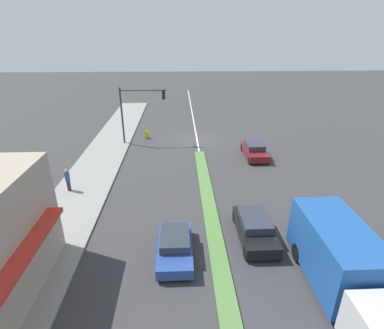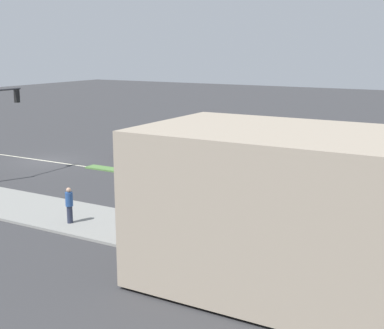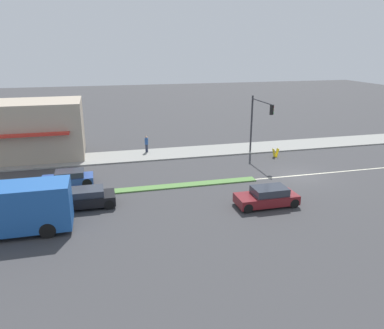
{
  "view_description": "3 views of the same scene",
  "coord_description": "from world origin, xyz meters",
  "px_view_note": "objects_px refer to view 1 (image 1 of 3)",
  "views": [
    {
      "loc": [
        1.88,
        30.64,
        10.49
      ],
      "look_at": [
        0.97,
        10.01,
        1.4
      ],
      "focal_mm": 28.0,
      "sensor_mm": 36.0,
      "label": 1
    },
    {
      "loc": [
        27.27,
        27.82,
        7.98
      ],
      "look_at": [
        1.27,
        12.83,
        1.39
      ],
      "focal_mm": 50.0,
      "sensor_mm": 36.0,
      "label": 2
    },
    {
      "loc": [
        -26.22,
        15.82,
        10.23
      ],
      "look_at": [
        0.82,
        8.95,
        1.4
      ],
      "focal_mm": 35.0,
      "sensor_mm": 36.0,
      "label": 3
    }
  ],
  "objects_px": {
    "suv_black": "(255,228)",
    "coupe_blue": "(175,246)",
    "pedestrian": "(68,179)",
    "traffic_signal_main": "(136,106)",
    "warning_aframe_sign": "(147,134)",
    "delivery_truck": "(345,267)",
    "sedan_maroon": "(255,150)"
  },
  "relations": [
    {
      "from": "coupe_blue",
      "to": "pedestrian",
      "type": "bearing_deg",
      "value": -42.69
    },
    {
      "from": "traffic_signal_main",
      "to": "coupe_blue",
      "type": "distance_m",
      "value": 17.95
    },
    {
      "from": "warning_aframe_sign",
      "to": "sedan_maroon",
      "type": "relative_size",
      "value": 0.2
    },
    {
      "from": "pedestrian",
      "to": "coupe_blue",
      "type": "bearing_deg",
      "value": 137.31
    },
    {
      "from": "pedestrian",
      "to": "sedan_maroon",
      "type": "relative_size",
      "value": 0.4
    },
    {
      "from": "delivery_truck",
      "to": "coupe_blue",
      "type": "xyz_separation_m",
      "value": [
        7.2,
        -2.77,
        -0.88
      ]
    },
    {
      "from": "pedestrian",
      "to": "coupe_blue",
      "type": "xyz_separation_m",
      "value": [
        -7.65,
        7.05,
        -0.41
      ]
    },
    {
      "from": "traffic_signal_main",
      "to": "pedestrian",
      "type": "relative_size",
      "value": 3.36
    },
    {
      "from": "traffic_signal_main",
      "to": "suv_black",
      "type": "distance_m",
      "value": 18.27
    },
    {
      "from": "warning_aframe_sign",
      "to": "sedan_maroon",
      "type": "distance_m",
      "value": 11.92
    },
    {
      "from": "pedestrian",
      "to": "suv_black",
      "type": "height_order",
      "value": "pedestrian"
    },
    {
      "from": "suv_black",
      "to": "sedan_maroon",
      "type": "distance_m",
      "value": 12.19
    },
    {
      "from": "suv_black",
      "to": "coupe_blue",
      "type": "bearing_deg",
      "value": 16.13
    },
    {
      "from": "warning_aframe_sign",
      "to": "coupe_blue",
      "type": "bearing_deg",
      "value": 99.68
    },
    {
      "from": "delivery_truck",
      "to": "suv_black",
      "type": "bearing_deg",
      "value": -55.27
    },
    {
      "from": "suv_black",
      "to": "coupe_blue",
      "type": "relative_size",
      "value": 1.08
    },
    {
      "from": "traffic_signal_main",
      "to": "sedan_maroon",
      "type": "distance_m",
      "value": 12.29
    },
    {
      "from": "traffic_signal_main",
      "to": "warning_aframe_sign",
      "type": "relative_size",
      "value": 6.69
    },
    {
      "from": "pedestrian",
      "to": "suv_black",
      "type": "distance_m",
      "value": 13.37
    },
    {
      "from": "pedestrian",
      "to": "coupe_blue",
      "type": "height_order",
      "value": "pedestrian"
    },
    {
      "from": "traffic_signal_main",
      "to": "suv_black",
      "type": "relative_size",
      "value": 1.36
    },
    {
      "from": "pedestrian",
      "to": "coupe_blue",
      "type": "distance_m",
      "value": 10.41
    },
    {
      "from": "delivery_truck",
      "to": "sedan_maroon",
      "type": "bearing_deg",
      "value": -90.0
    },
    {
      "from": "suv_black",
      "to": "traffic_signal_main",
      "type": "bearing_deg",
      "value": -62.41
    },
    {
      "from": "traffic_signal_main",
      "to": "warning_aframe_sign",
      "type": "height_order",
      "value": "traffic_signal_main"
    },
    {
      "from": "traffic_signal_main",
      "to": "pedestrian",
      "type": "xyz_separation_m",
      "value": [
        3.72,
        10.15,
        -2.9
      ]
    },
    {
      "from": "traffic_signal_main",
      "to": "pedestrian",
      "type": "height_order",
      "value": "traffic_signal_main"
    },
    {
      "from": "warning_aframe_sign",
      "to": "suv_black",
      "type": "distance_m",
      "value": 19.22
    },
    {
      "from": "traffic_signal_main",
      "to": "suv_black",
      "type": "xyz_separation_m",
      "value": [
        -8.32,
        15.93,
        -3.29
      ]
    },
    {
      "from": "traffic_signal_main",
      "to": "sedan_maroon",
      "type": "height_order",
      "value": "traffic_signal_main"
    },
    {
      "from": "traffic_signal_main",
      "to": "suv_black",
      "type": "bearing_deg",
      "value": 117.59
    },
    {
      "from": "pedestrian",
      "to": "warning_aframe_sign",
      "type": "xyz_separation_m",
      "value": [
        -4.42,
        -11.86,
        -0.57
      ]
    }
  ]
}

